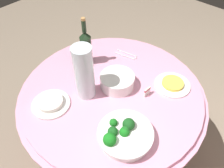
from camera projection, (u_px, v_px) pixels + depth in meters
The scene contains 10 objects.
ground_plane at pixel (112, 147), 1.89m from camera, with size 6.00×6.00×0.00m, color gray.
buffet_table at pixel (112, 123), 1.62m from camera, with size 1.16×1.16×0.74m.
broccoli_bowl at pixel (124, 135), 1.09m from camera, with size 0.28×0.28×0.11m.
plate_stack at pixel (117, 81), 1.35m from camera, with size 0.21×0.21×0.08m.
wine_bottle at pixel (86, 47), 1.44m from camera, with size 0.07×0.07×0.34m.
decorative_fruit_vase at pixel (84, 76), 1.22m from camera, with size 0.11×0.11×0.34m.
serving_tongs at pixel (127, 55), 1.58m from camera, with size 0.08×0.17×0.01m.
food_plate_rice at pixel (51, 103), 1.26m from camera, with size 0.22×0.22×0.04m.
food_plate_fried_egg at pixel (172, 84), 1.37m from camera, with size 0.22×0.22×0.03m.
label_placard_front at pixel (147, 91), 1.30m from camera, with size 0.05×0.01×0.05m.
Camera 1 is at (0.67, 0.61, 1.74)m, focal length 35.37 mm.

